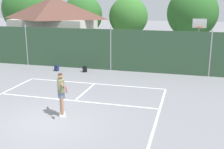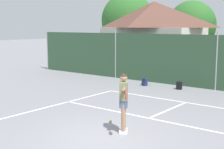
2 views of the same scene
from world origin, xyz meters
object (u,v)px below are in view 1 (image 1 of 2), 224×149
basketball_hoop (198,38)px  tennis_ball (48,107)px  tennis_player (61,91)px  backpack_black (85,69)px  backpack_navy (57,68)px

basketball_hoop → tennis_ball: (-6.57, -8.89, -2.28)m
tennis_player → backpack_black: (-1.76, 7.36, -0.92)m
tennis_player → tennis_ball: tennis_player is taller
tennis_ball → backpack_black: backpack_black is taller
tennis_ball → backpack_navy: (-2.71, 6.46, 0.16)m
basketball_hoop → backpack_navy: 9.82m
basketball_hoop → tennis_ball: 11.28m
tennis_ball → backpack_black: bearing=96.2°
tennis_player → basketball_hoop: bearing=59.9°
backpack_black → basketball_hoop: bearing=16.8°
tennis_ball → backpack_navy: size_ratio=0.14×
basketball_hoop → backpack_navy: (-9.28, -2.42, -2.12)m
basketball_hoop → tennis_ball: basketball_hoop is taller
backpack_navy → tennis_player: bearing=-62.3°
tennis_player → backpack_black: bearing=103.4°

